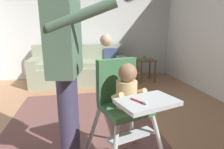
{
  "coord_description": "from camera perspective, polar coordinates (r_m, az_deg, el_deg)",
  "views": [
    {
      "loc": [
        -0.24,
        -2.17,
        1.23
      ],
      "look_at": [
        0.07,
        -0.49,
        0.8
      ],
      "focal_mm": 29.58,
      "sensor_mm": 36.0,
      "label": 1
    }
  ],
  "objects": [
    {
      "name": "ground",
      "position": [
        2.53,
        -3.64,
        -16.42
      ],
      "size": [
        5.94,
        6.8,
        0.1
      ],
      "primitive_type": "cube",
      "color": "#A3724F"
    },
    {
      "name": "wall_far",
      "position": [
        4.8,
        -7.7,
        14.48
      ],
      "size": [
        5.14,
        0.06,
        2.56
      ],
      "primitive_type": "cube",
      "color": "silver",
      "rests_on": "ground"
    },
    {
      "name": "area_rug",
      "position": [
        2.45,
        -9.67,
        -16.14
      ],
      "size": [
        1.89,
        2.62,
        0.01
      ],
      "primitive_type": "cube",
      "color": "brown",
      "rests_on": "ground"
    },
    {
      "name": "couch",
      "position": [
        4.37,
        -9.81,
        1.94
      ],
      "size": [
        2.14,
        0.86,
        0.86
      ],
      "rotation": [
        0.0,
        0.0,
        -1.57
      ],
      "color": "gray",
      "rests_on": "ground"
    },
    {
      "name": "high_chair",
      "position": [
        1.54,
        3.99,
        -6.89
      ],
      "size": [
        0.75,
        0.83,
        0.98
      ],
      "rotation": [
        0.0,
        0.0,
        -1.27
      ],
      "color": "silver",
      "rests_on": "ground"
    },
    {
      "name": "adult_standing",
      "position": [
        1.51,
        -13.77,
        2.11
      ],
      "size": [
        0.51,
        0.56,
        1.64
      ],
      "rotation": [
        0.0,
        0.0,
        -0.19
      ],
      "color": "#403C5B",
      "rests_on": "ground"
    },
    {
      "name": "side_table",
      "position": [
        4.41,
        10.4,
        2.69
      ],
      "size": [
        0.4,
        0.4,
        0.52
      ],
      "color": "brown",
      "rests_on": "ground"
    },
    {
      "name": "sippy_cup",
      "position": [
        4.37,
        9.98,
        5.12
      ],
      "size": [
        0.07,
        0.07,
        0.1
      ],
      "primitive_type": "cylinder",
      "color": "green",
      "rests_on": "side_table"
    }
  ]
}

